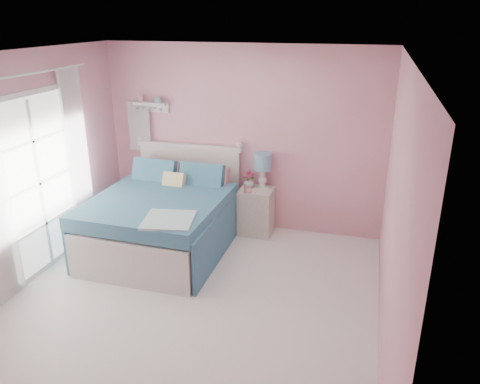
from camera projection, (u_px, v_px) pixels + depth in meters
The scene contains 12 objects.
floor at pixel (185, 307), 5.02m from camera, with size 4.50×4.50×0.00m, color white.
room_shell at pixel (179, 167), 4.46m from camera, with size 4.50×4.50×4.50m.
bed at pixel (164, 220), 6.18m from camera, with size 1.65×2.06×1.19m.
nightstand at pixel (256, 211), 6.64m from camera, with size 0.46×0.45×0.66m.
table_lamp at pixel (263, 164), 6.46m from camera, with size 0.25×0.25×0.50m.
vase at pixel (249, 182), 6.58m from camera, with size 0.14×0.14×0.15m, color silver.
teacup at pixel (248, 190), 6.40m from camera, with size 0.09×0.09×0.07m, color pink.
roses at pixel (249, 175), 6.53m from camera, with size 0.14×0.11×0.12m.
wall_shelf at pixel (151, 104), 6.72m from camera, with size 0.50×0.15×0.25m.
hanging_dress at pixel (139, 127), 6.88m from camera, with size 0.34×0.03×0.72m, color white.
french_door at pixel (39, 184), 5.50m from camera, with size 0.04×1.32×2.16m.
curtain_far at pixel (78, 158), 6.12m from camera, with size 0.04×0.40×2.32m, color white.
Camera 1 is at (1.73, -3.93, 2.94)m, focal length 35.00 mm.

